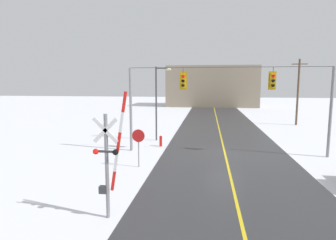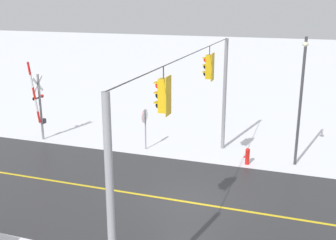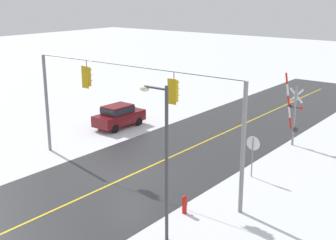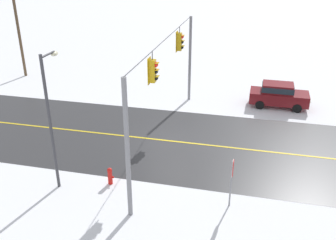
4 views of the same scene
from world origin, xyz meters
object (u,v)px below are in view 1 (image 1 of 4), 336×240
object	(u,v)px
streetlamp_near	(159,96)
fire_hydrant	(161,141)
utility_pole	(298,91)
stop_sign	(138,140)
railroad_crossing	(108,159)

from	to	relation	value
streetlamp_near	fire_hydrant	xyz separation A→B (m)	(0.57, -2.34, -3.45)
fire_hydrant	utility_pole	size ratio (longest dim) A/B	0.11
stop_sign	streetlamp_near	world-z (taller)	streetlamp_near
stop_sign	utility_pole	distance (m)	24.65
railroad_crossing	streetlamp_near	world-z (taller)	streetlamp_near
stop_sign	fire_hydrant	bearing A→B (deg)	86.03
stop_sign	fire_hydrant	world-z (taller)	stop_sign
fire_hydrant	railroad_crossing	bearing A→B (deg)	-89.66
stop_sign	railroad_crossing	xyz separation A→B (m)	(0.48, -6.57, 0.59)
streetlamp_near	utility_pole	distance (m)	18.83
fire_hydrant	utility_pole	xyz separation A→B (m)	(14.40, 13.75, 3.61)
railroad_crossing	streetlamp_near	distance (m)	14.83
railroad_crossing	stop_sign	bearing A→B (deg)	94.15
railroad_crossing	utility_pole	size ratio (longest dim) A/B	0.61
streetlamp_near	utility_pole	size ratio (longest dim) A/B	0.82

